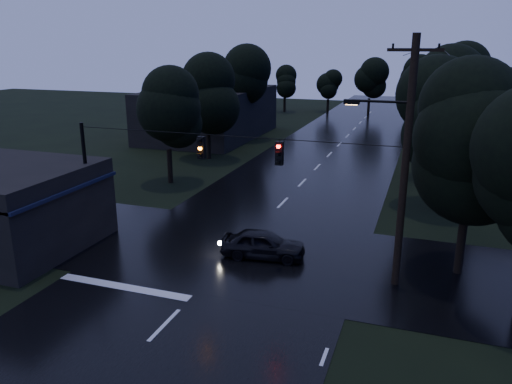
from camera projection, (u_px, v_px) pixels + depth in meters
The scene contains 16 objects.
main_road at pixel (317, 167), 40.35m from camera, with size 12.00×120.00×0.02m, color black.
cross_street at pixel (236, 251), 24.06m from camera, with size 60.00×9.00×0.02m, color black.
building_far_right at pixel (505, 142), 38.92m from camera, with size 10.00×14.00×4.40m, color black.
building_far_left at pixel (210, 113), 53.10m from camera, with size 10.00×16.00×5.00m, color black.
utility_pole_main at pixel (403, 161), 19.32m from camera, with size 3.50×0.30×10.00m.
utility_pole_far at pixel (430, 129), 34.81m from camera, with size 2.00×0.30×7.50m.
anchor_pole_left at pixel (87, 183), 24.67m from camera, with size 0.18×0.18×6.00m, color black.
span_signals at pixel (238, 149), 21.48m from camera, with size 15.00×0.37×1.12m.
tree_corner_near at pixel (474, 137), 20.10m from camera, with size 4.48×4.48×9.44m.
tree_left_a at pixel (167, 109), 34.45m from camera, with size 3.92×3.92×8.26m.
tree_left_b at pixel (207, 93), 41.77m from camera, with size 4.20×4.20×8.85m.
tree_left_c at pixel (243, 80), 50.90m from camera, with size 4.48×4.48×9.44m.
tree_right_a at pixel (444, 116), 28.67m from camera, with size 4.20×4.20×8.85m.
tree_right_b at pixel (452, 96), 35.61m from camera, with size 4.48×4.48×9.44m.
tree_right_c at pixel (457, 82), 44.36m from camera, with size 4.76×4.76×10.03m.
car at pixel (263, 244), 23.20m from camera, with size 1.57×3.91×1.33m, color black.
Camera 1 is at (8.22, -8.69, 9.62)m, focal length 35.00 mm.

